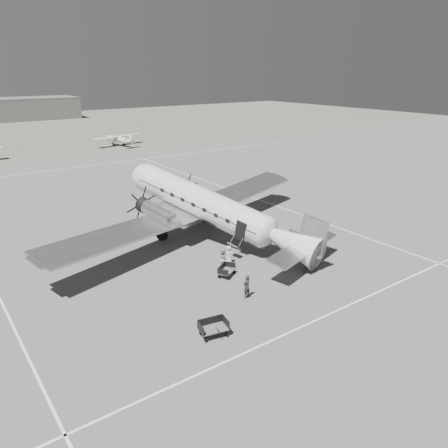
{
  "coord_description": "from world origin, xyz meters",
  "views": [
    {
      "loc": [
        -21.02,
        -29.86,
        14.84
      ],
      "look_at": [
        -0.17,
        -1.0,
        2.2
      ],
      "focal_mm": 35.0,
      "sensor_mm": 36.0,
      "label": 1
    }
  ],
  "objects_px": {
    "hangar_main": "(5,110)",
    "light_plane_right": "(119,140)",
    "ramp_agent": "(224,259)",
    "passenger": "(229,255)",
    "baggage_cart_far": "(213,328)",
    "ground_crew": "(247,286)",
    "baggage_cart_near": "(227,271)",
    "dc3_airliner": "(211,209)"
  },
  "relations": [
    {
      "from": "baggage_cart_near",
      "to": "dc3_airliner",
      "type": "bearing_deg",
      "value": 34.47
    },
    {
      "from": "dc3_airliner",
      "to": "passenger",
      "type": "xyz_separation_m",
      "value": [
        -1.64,
        -4.93,
        -2.25
      ]
    },
    {
      "from": "light_plane_right",
      "to": "passenger",
      "type": "xyz_separation_m",
      "value": [
        -15.97,
        -59.44,
        -0.37
      ]
    },
    {
      "from": "ground_crew",
      "to": "ramp_agent",
      "type": "distance_m",
      "value": 4.84
    },
    {
      "from": "hangar_main",
      "to": "light_plane_right",
      "type": "bearing_deg",
      "value": -81.92
    },
    {
      "from": "light_plane_right",
      "to": "ground_crew",
      "type": "height_order",
      "value": "light_plane_right"
    },
    {
      "from": "ground_crew",
      "to": "hangar_main",
      "type": "bearing_deg",
      "value": -106.01
    },
    {
      "from": "hangar_main",
      "to": "baggage_cart_far",
      "type": "bearing_deg",
      "value": -95.9
    },
    {
      "from": "hangar_main",
      "to": "light_plane_right",
      "type": "relative_size",
      "value": 3.89
    },
    {
      "from": "baggage_cart_near",
      "to": "ramp_agent",
      "type": "height_order",
      "value": "ramp_agent"
    },
    {
      "from": "baggage_cart_near",
      "to": "passenger",
      "type": "height_order",
      "value": "passenger"
    },
    {
      "from": "baggage_cart_near",
      "to": "passenger",
      "type": "relative_size",
      "value": 1.01
    },
    {
      "from": "ramp_agent",
      "to": "passenger",
      "type": "relative_size",
      "value": 1.13
    },
    {
      "from": "hangar_main",
      "to": "passenger",
      "type": "distance_m",
      "value": 124.14
    },
    {
      "from": "ramp_agent",
      "to": "passenger",
      "type": "xyz_separation_m",
      "value": [
        0.96,
        0.6,
        -0.1
      ]
    },
    {
      "from": "light_plane_right",
      "to": "ramp_agent",
      "type": "relative_size",
      "value": 6.32
    },
    {
      "from": "hangar_main",
      "to": "ground_crew",
      "type": "height_order",
      "value": "hangar_main"
    },
    {
      "from": "baggage_cart_near",
      "to": "passenger",
      "type": "xyz_separation_m",
      "value": [
        1.5,
        1.75,
        0.32
      ]
    },
    {
      "from": "hangar_main",
      "to": "passenger",
      "type": "bearing_deg",
      "value": -93.15
    },
    {
      "from": "ramp_agent",
      "to": "baggage_cart_far",
      "type": "bearing_deg",
      "value": 150.21
    },
    {
      "from": "baggage_cart_near",
      "to": "ramp_agent",
      "type": "xyz_separation_m",
      "value": [
        0.55,
        1.15,
        0.42
      ]
    },
    {
      "from": "baggage_cart_near",
      "to": "ground_crew",
      "type": "height_order",
      "value": "ground_crew"
    },
    {
      "from": "baggage_cart_far",
      "to": "passenger",
      "type": "xyz_separation_m",
      "value": [
        6.78,
        7.67,
        0.26
      ]
    },
    {
      "from": "dc3_airliner",
      "to": "baggage_cart_near",
      "type": "relative_size",
      "value": 20.63
    },
    {
      "from": "hangar_main",
      "to": "light_plane_right",
      "type": "xyz_separation_m",
      "value": [
        9.15,
        -64.48,
        -2.18
      ]
    },
    {
      "from": "hangar_main",
      "to": "ramp_agent",
      "type": "height_order",
      "value": "hangar_main"
    },
    {
      "from": "light_plane_right",
      "to": "passenger",
      "type": "bearing_deg",
      "value": -116.75
    },
    {
      "from": "dc3_airliner",
      "to": "ramp_agent",
      "type": "xyz_separation_m",
      "value": [
        -2.59,
        -5.53,
        -2.15
      ]
    },
    {
      "from": "light_plane_right",
      "to": "baggage_cart_far",
      "type": "bearing_deg",
      "value": -120.45
    },
    {
      "from": "ground_crew",
      "to": "dc3_airliner",
      "type": "bearing_deg",
      "value": -123.38
    },
    {
      "from": "hangar_main",
      "to": "dc3_airliner",
      "type": "xyz_separation_m",
      "value": [
        -5.17,
        -119.0,
        -0.29
      ]
    },
    {
      "from": "dc3_airliner",
      "to": "ground_crew",
      "type": "relative_size",
      "value": 18.57
    },
    {
      "from": "hangar_main",
      "to": "light_plane_right",
      "type": "distance_m",
      "value": 65.17
    },
    {
      "from": "light_plane_right",
      "to": "baggage_cart_near",
      "type": "xyz_separation_m",
      "value": [
        -17.47,
        -61.2,
        -0.69
      ]
    },
    {
      "from": "baggage_cart_far",
      "to": "ramp_agent",
      "type": "relative_size",
      "value": 1.03
    },
    {
      "from": "baggage_cart_far",
      "to": "ground_crew",
      "type": "xyz_separation_m",
      "value": [
        4.43,
        2.43,
        0.35
      ]
    },
    {
      "from": "baggage_cart_near",
      "to": "ramp_agent",
      "type": "bearing_deg",
      "value": 34.24
    },
    {
      "from": "ground_crew",
      "to": "passenger",
      "type": "bearing_deg",
      "value": -126.13
    },
    {
      "from": "baggage_cart_near",
      "to": "ground_crew",
      "type": "relative_size",
      "value": 0.9
    },
    {
      "from": "baggage_cart_far",
      "to": "passenger",
      "type": "distance_m",
      "value": 10.24
    },
    {
      "from": "baggage_cart_near",
      "to": "baggage_cart_far",
      "type": "relative_size",
      "value": 0.87
    },
    {
      "from": "hangar_main",
      "to": "ramp_agent",
      "type": "relative_size",
      "value": 24.57
    }
  ]
}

